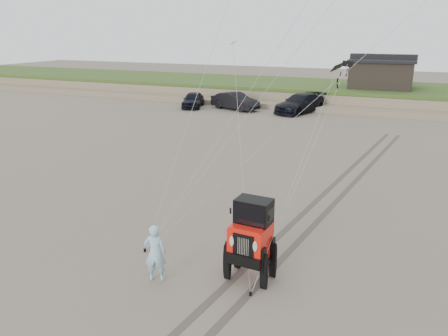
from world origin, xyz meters
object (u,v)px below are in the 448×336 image
Objects in this scene: truck_c at (300,103)px; man at (155,253)px; truck_b at (235,101)px; jeep at (250,249)px; truck_a at (193,100)px; cabin at (382,73)px.

man reaches higher than truck_c.
truck_b is 30.27m from jeep.
truck_b reaches higher than truck_a.
jeep is 3.00× the size of man.
cabin is 19.38m from truck_a.
man is (8.93, -29.17, 0.09)m from truck_b.
cabin reaches higher than truck_b.
jeep is (-1.04, -36.58, -2.21)m from cabin.
man reaches higher than truck_b.
jeep reaches higher than truck_b.
cabin is 1.27× the size of truck_b.
cabin is at bearing -115.41° from man.
truck_b is 0.91× the size of jeep.
truck_b is at bearing -11.18° from truck_a.
jeep is at bearing -77.06° from truck_a.
truck_c is at bearing -62.73° from truck_b.
jeep is at bearing -91.64° from cabin.
truck_c is 29.27m from jeep.
cabin is 10.39m from truck_c.
cabin reaches higher than truck_c.
truck_c is 3.23× the size of man.
truck_c is (6.18, 0.80, 0.03)m from truck_b.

